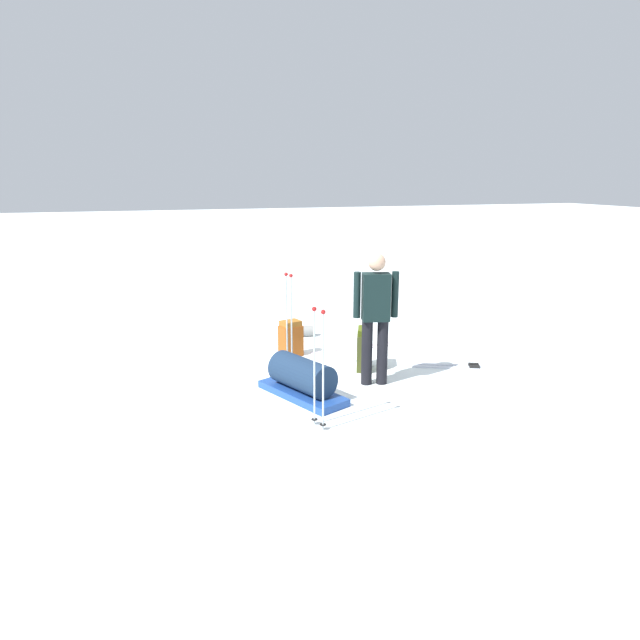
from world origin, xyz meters
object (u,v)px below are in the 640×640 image
object	(u,v)px
ski_pair_far	(474,367)
gear_sled	(302,379)
sleeping_mat_rolled	(298,331)
ski_pair_near	(363,347)
skier_standing	(376,312)
backpack_large_dark	(365,349)
ski_poles_planted_near	(289,320)
backpack_bright	(291,339)
ski_poles_planted_far	(319,363)

from	to	relation	value
ski_pair_far	gear_sled	xyz separation A→B (m)	(0.26, -2.60, 0.21)
sleeping_mat_rolled	ski_pair_near	bearing A→B (deg)	40.08
skier_standing	ski_pair_far	size ratio (longest dim) A/B	1.03
backpack_large_dark	sleeping_mat_rolled	size ratio (longest dim) A/B	1.07
skier_standing	ski_pair_near	distance (m)	1.82
ski_poles_planted_near	sleeping_mat_rolled	distance (m)	2.00
gear_sled	ski_pair_far	bearing A→B (deg)	95.64
skier_standing	gear_sled	distance (m)	1.25
backpack_large_dark	backpack_bright	bearing A→B (deg)	-137.55
ski_poles_planted_near	ski_poles_planted_far	size ratio (longest dim) A/B	1.06
ski_pair_near	ski_poles_planted_near	size ratio (longest dim) A/B	1.26
ski_pair_far	backpack_large_dark	bearing A→B (deg)	-106.78
ski_pair_near	ski_poles_planted_near	xyz separation A→B (m)	(0.82, -1.42, 0.76)
ski_pair_far	sleeping_mat_rolled	size ratio (longest dim) A/B	2.99
gear_sled	ski_poles_planted_near	bearing A→B (deg)	175.62
backpack_large_dark	sleeping_mat_rolled	bearing A→B (deg)	-166.93
gear_sled	ski_poles_planted_far	bearing A→B (deg)	-5.03
ski_pair_near	ski_poles_planted_far	distance (m)	3.03
backpack_bright	ski_poles_planted_far	bearing A→B (deg)	-8.55
backpack_large_dark	backpack_bright	xyz separation A→B (m)	(-0.89, -0.82, -0.02)
ski_pair_near	backpack_bright	world-z (taller)	backpack_bright
backpack_bright	ski_poles_planted_near	xyz separation A→B (m)	(0.80, -0.23, 0.51)
skier_standing	sleeping_mat_rolled	distance (m)	2.61
ski_poles_planted_far	skier_standing	bearing A→B (deg)	133.09
backpack_bright	gear_sled	world-z (taller)	backpack_bright
backpack_bright	gear_sled	size ratio (longest dim) A/B	0.42
backpack_large_dark	ski_poles_planted_far	bearing A→B (deg)	-36.83
ski_poles_planted_near	skier_standing	bearing A→B (deg)	54.87
ski_pair_far	backpack_bright	world-z (taller)	backpack_bright
backpack_large_dark	sleeping_mat_rolled	xyz separation A→B (m)	(-1.87, -0.43, -0.20)
gear_sled	sleeping_mat_rolled	distance (m)	2.66
gear_sled	backpack_large_dark	bearing A→B (deg)	122.32
ski_pair_near	gear_sled	world-z (taller)	gear_sled
ski_pair_near	backpack_bright	xyz separation A→B (m)	(0.02, -1.19, 0.25)
ski_pair_near	sleeping_mat_rolled	bearing A→B (deg)	-139.92
ski_pair_far	sleeping_mat_rolled	xyz separation A→B (m)	(-2.31, -1.92, 0.08)
backpack_bright	gear_sled	distance (m)	1.62
ski_poles_planted_near	ski_pair_near	bearing A→B (deg)	119.86
backpack_large_dark	gear_sled	bearing A→B (deg)	-57.68
ski_poles_planted_far	sleeping_mat_rolled	world-z (taller)	ski_poles_planted_far
gear_sled	sleeping_mat_rolled	world-z (taller)	gear_sled
backpack_large_dark	ski_poles_planted_near	size ratio (longest dim) A/B	0.42
skier_standing	ski_poles_planted_far	world-z (taller)	skier_standing
sleeping_mat_rolled	ski_pair_far	bearing A→B (deg)	39.63
ski_poles_planted_near	ski_poles_planted_far	world-z (taller)	ski_poles_planted_near
ski_poles_planted_far	gear_sled	size ratio (longest dim) A/B	1.01
ski_pair_near	skier_standing	bearing A→B (deg)	-17.63
ski_pair_far	ski_poles_planted_far	bearing A→B (deg)	-66.88
ski_pair_near	ski_poles_planted_near	distance (m)	1.81
skier_standing	backpack_bright	bearing A→B (deg)	-153.97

